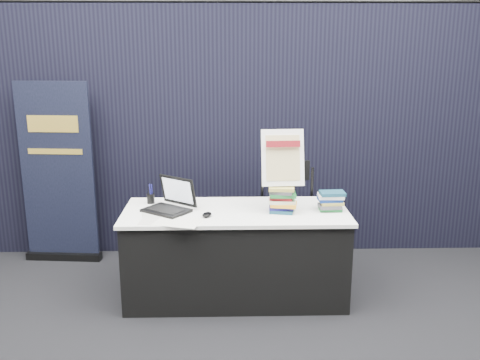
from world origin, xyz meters
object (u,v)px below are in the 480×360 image
object	(u,v)px
book_stack_short	(331,201)
display_table	(236,254)
book_stack_tall	(282,199)
stacking_chair	(289,219)
laptop	(167,203)
info_sign	(283,158)
pullup_banner	(58,184)

from	to	relation	value
book_stack_short	display_table	bearing A→B (deg)	178.11
book_stack_tall	stacking_chair	xyz separation A→B (m)	(0.10, 0.35, -0.28)
laptop	info_sign	size ratio (longest dim) A/B	0.99
book_stack_short	info_sign	world-z (taller)	info_sign
display_table	stacking_chair	xyz separation A→B (m)	(0.47, 0.30, 0.20)
book_stack_short	pullup_banner	size ratio (longest dim) A/B	0.11
display_table	book_stack_tall	world-z (taller)	book_stack_tall
display_table	stacking_chair	world-z (taller)	stacking_chair
display_table	book_stack_short	bearing A→B (deg)	-1.89
display_table	pullup_banner	bearing A→B (deg)	153.52
info_sign	stacking_chair	size ratio (longest dim) A/B	0.44
book_stack_tall	book_stack_short	distance (m)	0.39
book_stack_short	laptop	bearing A→B (deg)	178.19
book_stack_tall	display_table	bearing A→B (deg)	172.21
display_table	info_sign	size ratio (longest dim) A/B	3.96
stacking_chair	display_table	bearing A→B (deg)	-171.64
book_stack_short	stacking_chair	bearing A→B (deg)	132.72
laptop	book_stack_tall	size ratio (longest dim) A/B	2.12
display_table	pullup_banner	distance (m)	1.90
display_table	book_stack_short	distance (m)	0.89
book_stack_short	stacking_chair	size ratio (longest dim) A/B	0.18
display_table	laptop	world-z (taller)	laptop
laptop	pullup_banner	bearing A→B (deg)	-179.97
book_stack_tall	info_sign	bearing A→B (deg)	90.00
display_table	pullup_banner	world-z (taller)	pullup_banner
laptop	info_sign	bearing A→B (deg)	33.95
info_sign	stacking_chair	bearing A→B (deg)	69.99
book_stack_tall	book_stack_short	world-z (taller)	book_stack_tall
pullup_banner	display_table	bearing A→B (deg)	-21.45
display_table	book_stack_tall	bearing A→B (deg)	-7.79
pullup_banner	stacking_chair	size ratio (longest dim) A/B	1.67
book_stack_short	info_sign	xyz separation A→B (m)	(-0.39, 0.01, 0.35)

